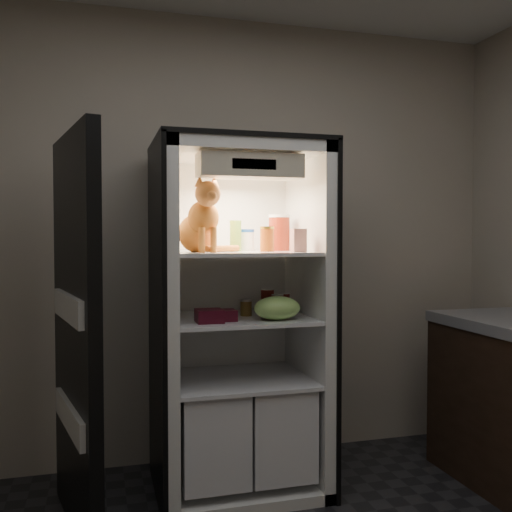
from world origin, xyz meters
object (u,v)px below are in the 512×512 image
at_px(tabby_cat, 201,224).
at_px(condiment_jar, 246,308).
at_px(refrigerator, 237,342).
at_px(soda_can_b, 284,304).
at_px(berry_box_right, 225,315).
at_px(pepper_jar, 279,233).
at_px(salsa_jar, 267,239).
at_px(cream_carton, 298,240).
at_px(mayo_tub, 247,240).
at_px(soda_can_c, 278,306).
at_px(parmesan_shaker, 236,236).
at_px(berry_box_left, 209,316).
at_px(soda_can_a, 267,301).
at_px(grape_bag, 277,308).

bearing_deg(tabby_cat, condiment_jar, 7.22).
xyz_separation_m(refrigerator, soda_can_b, (0.26, -0.04, 0.21)).
xyz_separation_m(tabby_cat, berry_box_right, (0.11, -0.06, -0.47)).
relative_size(pepper_jar, condiment_jar, 2.30).
distance_m(salsa_jar, pepper_jar, 0.20).
xyz_separation_m(salsa_jar, cream_carton, (0.13, -0.13, -0.01)).
height_order(mayo_tub, soda_can_c, mayo_tub).
xyz_separation_m(tabby_cat, condiment_jar, (0.26, 0.08, -0.45)).
bearing_deg(tabby_cat, pepper_jar, 10.35).
relative_size(refrigerator, tabby_cat, 4.84).
bearing_deg(pepper_jar, mayo_tub, 176.93).
relative_size(condiment_jar, berry_box_right, 0.79).
xyz_separation_m(parmesan_shaker, cream_carton, (0.27, -0.25, -0.02)).
distance_m(parmesan_shaker, berry_box_left, 0.51).
xyz_separation_m(soda_can_c, berry_box_right, (-0.30, -0.06, -0.03)).
xyz_separation_m(cream_carton, berry_box_left, (-0.47, 0.01, -0.38)).
height_order(refrigerator, berry_box_right, refrigerator).
xyz_separation_m(soda_can_a, soda_can_c, (0.01, -0.14, -0.01)).
distance_m(mayo_tub, berry_box_left, 0.55).
height_order(condiment_jar, berry_box_right, condiment_jar).
bearing_deg(soda_can_a, soda_can_c, -84.35).
bearing_deg(parmesan_shaker, soda_can_c, -35.46).
distance_m(cream_carton, soda_can_b, 0.41).
bearing_deg(grape_bag, mayo_tub, 105.94).
relative_size(cream_carton, condiment_jar, 1.36).
bearing_deg(soda_can_c, condiment_jar, 151.06).
distance_m(condiment_jar, grape_bag, 0.22).
relative_size(salsa_jar, soda_can_b, 1.14).
height_order(mayo_tub, soda_can_b, mayo_tub).
relative_size(mayo_tub, cream_carton, 1.00).
bearing_deg(soda_can_a, tabby_cat, -161.06).
relative_size(soda_can_a, soda_can_c, 1.14).
height_order(parmesan_shaker, soda_can_b, parmesan_shaker).
bearing_deg(cream_carton, berry_box_left, 178.46).
bearing_deg(mayo_tub, soda_can_a, -24.99).
relative_size(refrigerator, pepper_jar, 9.27).
relative_size(cream_carton, berry_box_right, 1.07).
bearing_deg(parmesan_shaker, condiment_jar, -51.44).
distance_m(pepper_jar, grape_bag, 0.50).
distance_m(parmesan_shaker, soda_can_a, 0.41).
height_order(soda_can_c, grape_bag, grape_bag).
height_order(salsa_jar, soda_can_b, salsa_jar).
xyz_separation_m(refrigerator, soda_can_c, (0.19, -0.13, 0.21)).
xyz_separation_m(refrigerator, salsa_jar, (0.14, -0.11, 0.57)).
height_order(refrigerator, cream_carton, refrigerator).
xyz_separation_m(refrigerator, grape_bag, (0.16, -0.23, 0.21)).
xyz_separation_m(refrigerator, condiment_jar, (0.04, -0.04, 0.19)).
bearing_deg(soda_can_a, parmesan_shaker, -179.74).
distance_m(salsa_jar, grape_bag, 0.38).
height_order(cream_carton, grape_bag, cream_carton).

